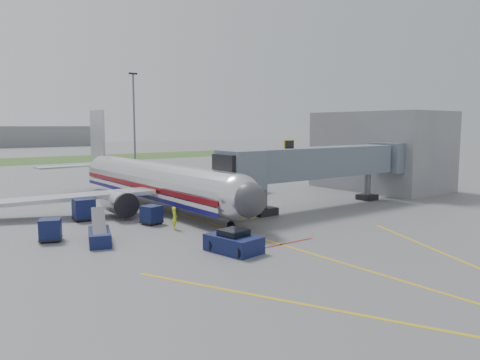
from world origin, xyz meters
TOP-DOWN VIEW (x-y plane):
  - ground at (0.00, 0.00)m, footprint 400.00×400.00m
  - grass_strip at (0.00, 90.00)m, footprint 300.00×25.00m
  - apron_markings at (0.00, -7.40)m, footprint 21.52×50.00m
  - airliner at (0.00, 15.25)m, footprint 32.10×35.67m
  - jet_bridge at (12.86, 5.00)m, footprint 25.30×4.00m
  - terminal at (30.00, 10.00)m, footprint 10.00×16.00m
  - light_mast_right at (25.00, 75.00)m, footprint 2.00×0.44m
  - pushback_tug at (-3.77, -3.50)m, footprint 2.79×3.93m
  - baggage_cart_a at (-12.58, 6.75)m, footprint 1.94×1.94m
  - baggage_cart_b at (-4.13, 7.71)m, footprint 1.80×1.80m
  - baggage_cart_c at (-8.14, 12.76)m, footprint 1.93×1.93m
  - belt_loader at (-9.99, 4.04)m, footprint 2.54×4.61m
  - ground_power_cart at (4.00, 5.15)m, footprint 1.62×1.23m
  - ramp_worker at (-3.59, 4.70)m, footprint 0.70×0.80m

SIDE VIEW (x-z plane):
  - ground at x=0.00m, z-range 0.00..0.00m
  - apron_markings at x=0.00m, z-range 0.00..0.01m
  - grass_strip at x=0.00m, z-range 0.00..0.01m
  - belt_loader at x=-9.99m, z-range -0.55..1.63m
  - ground_power_cart at x=4.00m, z-range -0.01..1.16m
  - pushback_tug at x=-3.77m, z-range -0.12..1.38m
  - baggage_cart_b at x=-4.13m, z-range 0.01..1.58m
  - baggage_cart_a at x=-12.58m, z-range 0.02..1.63m
  - ramp_worker at x=-3.59m, z-range 0.00..1.84m
  - baggage_cart_c at x=-8.14m, z-range 0.02..1.92m
  - airliner at x=0.00m, z-range -2.48..7.77m
  - jet_bridge at x=12.86m, z-range 1.02..7.92m
  - terminal at x=30.00m, z-range 0.00..10.00m
  - light_mast_right at x=25.00m, z-range 0.58..20.98m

